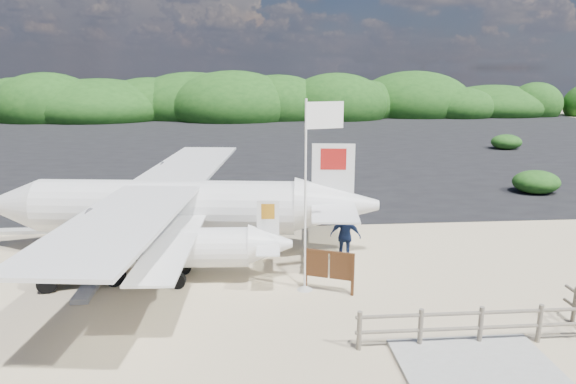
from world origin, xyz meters
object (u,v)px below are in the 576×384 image
aircraft_large (468,156)px  aircraft_small (136,138)px  crew_a (240,224)px  baggage_cart (84,282)px  flagpole (305,290)px  crew_b (236,230)px  crew_c (346,236)px  signboard (328,292)px

aircraft_large → aircraft_small: aircraft_large is taller
crew_a → aircraft_large: 26.12m
baggage_cart → crew_a: (4.93, 2.98, 0.90)m
flagpole → aircraft_small: size_ratio=0.83×
flagpole → crew_b: (-2.15, 3.37, 0.89)m
aircraft_large → flagpole: bearing=63.7°
crew_a → aircraft_small: size_ratio=0.26×
crew_c → signboard: bearing=90.5°
crew_c → baggage_cart: bearing=29.5°
crew_c → aircraft_large: aircraft_large is taller
signboard → aircraft_small: 38.64m
aircraft_large → baggage_cart: bearing=52.1°
crew_a → aircraft_small: 33.68m
baggage_cart → flagpole: bearing=-19.6°
crew_c → crew_b: bearing=5.8°
crew_b → crew_c: 3.98m
crew_b → crew_c: (3.83, -1.09, 0.03)m
crew_b → aircraft_small: (-10.28, 32.73, -0.89)m
baggage_cart → crew_b: size_ratio=1.53×
baggage_cart → aircraft_small: 35.42m
crew_a → crew_b: bearing=66.9°
signboard → crew_a: (-2.69, 4.33, 0.90)m
baggage_cart → crew_a: bearing=20.7°
baggage_cart → aircraft_small: aircraft_small is taller
signboard → crew_a: size_ratio=0.91×
crew_c → crew_a: bearing=-4.5°
signboard → aircraft_large: size_ratio=0.10×
baggage_cart → crew_c: size_ratio=1.47×
baggage_cart → aircraft_large: aircraft_large is taller
crew_a → aircraft_small: crew_a is taller
baggage_cart → aircraft_small: bearing=88.4°
aircraft_large → signboard: bearing=65.2°
aircraft_small → signboard: bearing=112.8°
baggage_cart → signboard: size_ratio=1.66×
crew_b → aircraft_large: bearing=-123.5°
crew_b → crew_c: crew_c is taller
signboard → crew_c: (0.98, 2.51, 0.92)m
flagpole → signboard: (0.70, -0.24, 0.00)m
crew_b → aircraft_large: (17.57, 20.17, -0.89)m
crew_b → crew_c: size_ratio=0.96×
crew_c → aircraft_small: crew_c is taller
crew_b → signboard: bearing=135.8°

